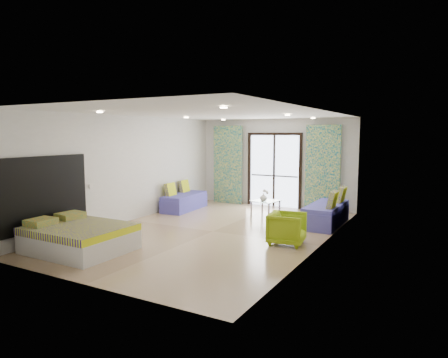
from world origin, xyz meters
The scene contains 24 objects.
floor centered at (0.00, 0.00, 0.00)m, with size 5.00×7.50×0.01m, color #9A7C5C, non-canonical shape.
ceiling centered at (0.00, 0.00, 2.70)m, with size 5.00×7.50×0.01m, color silver, non-canonical shape.
wall_back centered at (0.00, 3.75, 1.35)m, with size 5.00×0.01×2.70m, color silver, non-canonical shape.
wall_front centered at (0.00, -3.75, 1.35)m, with size 5.00×0.01×2.70m, color silver, non-canonical shape.
wall_left centered at (-2.50, 0.00, 1.35)m, with size 0.01×7.50×2.70m, color silver, non-canonical shape.
wall_right centered at (2.50, 0.00, 1.35)m, with size 0.01×7.50×2.70m, color silver, non-canonical shape.
balcony_door centered at (0.00, 3.72, 1.26)m, with size 1.76×0.08×2.28m.
balcony_rail centered at (0.00, 3.73, 0.95)m, with size 1.52×0.03×0.04m, color #595451.
curtain_left centered at (-1.55, 3.57, 1.25)m, with size 1.00×0.10×2.50m, color silver.
curtain_right centered at (1.55, 3.57, 1.25)m, with size 1.00×0.10×2.50m, color silver.
downlight_a centered at (-1.40, -2.00, 2.67)m, with size 0.12×0.12×0.02m, color #FFE0B2.
downlight_b centered at (1.40, -2.00, 2.67)m, with size 0.12×0.12×0.02m, color #FFE0B2.
downlight_c centered at (-1.40, 1.00, 2.67)m, with size 0.12×0.12×0.02m, color #FFE0B2.
downlight_d centered at (1.40, 1.00, 2.67)m, with size 0.12×0.12×0.02m, color #FFE0B2.
downlight_e centered at (-1.40, 3.00, 2.67)m, with size 0.12×0.12×0.02m, color #FFE0B2.
downlight_f centered at (1.40, 3.00, 2.67)m, with size 0.12×0.12×0.02m, color #FFE0B2.
headboard centered at (-2.46, -2.57, 1.05)m, with size 0.06×2.10×1.50m, color black.
switch_plate centered at (-2.47, -1.32, 1.05)m, with size 0.02×0.10×0.10m, color silver.
bed centered at (-1.47, -2.57, 0.26)m, with size 1.82×1.48×0.63m.
daybed_left centered at (-2.12, 1.88, 0.26)m, with size 0.80×1.75×0.84m.
daybed_right centered at (2.12, 1.94, 0.29)m, with size 0.73×1.88×0.92m.
coffee_table centered at (0.36, 2.23, 0.38)m, with size 0.73×0.73×0.74m.
vase centered at (0.33, 2.15, 0.53)m, with size 0.20×0.21×0.20m, color white.
armchair centered at (1.86, -0.18, 0.36)m, with size 0.70×0.65×0.72m, color #8DB016.
Camera 1 is at (4.61, -7.76, 2.24)m, focal length 32.00 mm.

